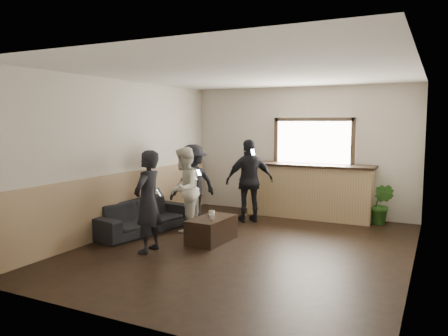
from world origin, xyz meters
The scene contains 12 objects.
ground centered at (0.00, 0.00, 0.00)m, with size 5.00×6.00×0.01m, color black.
room_shell centered at (-0.74, 0.00, 1.47)m, with size 5.01×6.01×2.80m.
bar_counter centered at (0.30, 2.70, 0.64)m, with size 2.70×0.68×2.13m.
sofa centered at (-2.15, 0.07, 0.29)m, with size 2.00×0.78×0.58m, color black.
coffee_table centered at (-0.66, 0.07, 0.21)m, with size 0.52×0.93×0.42m, color black.
cup_a centered at (-0.75, 0.22, 0.46)m, with size 0.11×0.11×0.09m, color silver.
cup_b centered at (-0.58, -0.07, 0.46)m, with size 0.10×0.10×0.09m, color silver.
potted_plant centered at (1.78, 2.65, 0.41)m, with size 0.45×0.37×0.82m, color #2D6623.
person_a centered at (-1.28, -0.89, 0.80)m, with size 0.48×0.61×1.60m.
person_b centered at (-1.48, 0.50, 0.79)m, with size 0.77×0.89×1.57m.
person_c centered at (-1.70, 1.20, 0.79)m, with size 0.99×1.18×1.59m.
person_d centered at (-0.68, 1.74, 0.84)m, with size 1.02×0.95×1.69m.
Camera 1 is at (2.77, -6.37, 2.04)m, focal length 35.00 mm.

